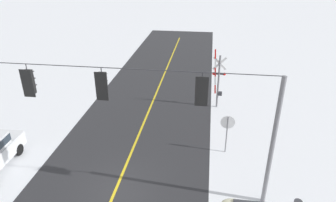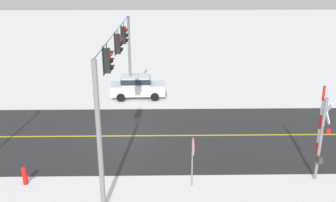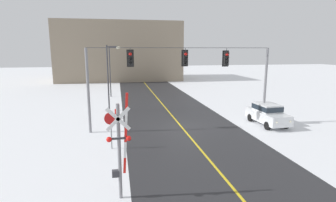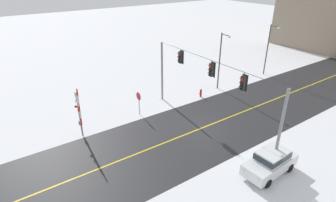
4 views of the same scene
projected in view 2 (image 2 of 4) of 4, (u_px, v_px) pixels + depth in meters
ground_plane at (122, 136)px, 21.49m from camera, size 160.00×160.00×0.00m
road_asphalt at (19, 137)px, 21.39m from camera, size 9.00×80.00×0.01m
lane_centre_line at (19, 137)px, 21.39m from camera, size 0.14×72.00×0.01m
signal_span at (119, 65)px, 20.04m from camera, size 14.20×0.47×6.22m
stop_sign at (193, 151)px, 15.91m from camera, size 0.80×0.09×2.35m
railroad_crossing at (322, 134)px, 16.29m from camera, size 0.98×0.31×4.42m
parked_car_white at (137, 86)px, 27.85m from camera, size 1.94×4.25×1.74m
fire_hydrant at (25, 175)px, 16.44m from camera, size 0.24×0.31×0.88m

